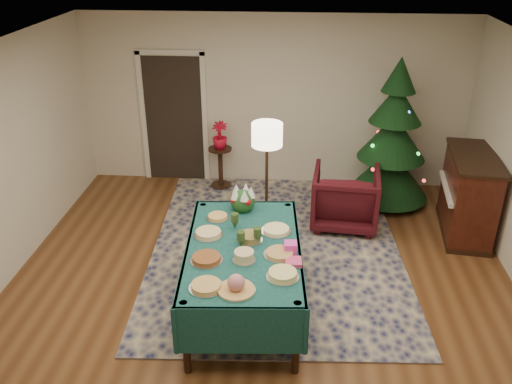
# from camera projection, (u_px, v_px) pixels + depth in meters

# --- Properties ---
(room_shell) EXTENTS (7.00, 7.00, 7.00)m
(room_shell) POSITION_uv_depth(u_px,v_px,m) (257.00, 206.00, 5.33)
(room_shell) COLOR #593319
(room_shell) RESTS_ON ground
(doorway) EXTENTS (1.08, 0.04, 2.16)m
(doorway) POSITION_uv_depth(u_px,v_px,m) (174.00, 116.00, 8.66)
(doorway) COLOR black
(doorway) RESTS_ON ground
(rug) EXTENTS (3.42, 4.37, 0.02)m
(rug) POSITION_uv_depth(u_px,v_px,m) (276.00, 247.00, 7.16)
(rug) COLOR #121744
(rug) RESTS_ON ground
(buffet_table) EXTENTS (1.37, 2.17, 0.81)m
(buffet_table) POSITION_uv_depth(u_px,v_px,m) (243.00, 259.00, 5.73)
(buffet_table) COLOR black
(buffet_table) RESTS_ON ground
(platter_0) EXTENTS (0.33, 0.33, 0.05)m
(platter_0) POSITION_uv_depth(u_px,v_px,m) (206.00, 286.00, 4.99)
(platter_0) COLOR silver
(platter_0) RESTS_ON buffet_table
(platter_1) EXTENTS (0.36, 0.36, 0.18)m
(platter_1) POSITION_uv_depth(u_px,v_px,m) (236.00, 285.00, 4.93)
(platter_1) COLOR silver
(platter_1) RESTS_ON buffet_table
(platter_2) EXTENTS (0.32, 0.32, 0.07)m
(platter_2) POSITION_uv_depth(u_px,v_px,m) (283.00, 275.00, 5.14)
(platter_2) COLOR silver
(platter_2) RESTS_ON buffet_table
(platter_3) EXTENTS (0.33, 0.33, 0.06)m
(platter_3) POSITION_uv_depth(u_px,v_px,m) (206.00, 259.00, 5.40)
(platter_3) COLOR silver
(platter_3) RESTS_ON buffet_table
(platter_4) EXTENTS (0.23, 0.23, 0.11)m
(platter_4) POSITION_uv_depth(u_px,v_px,m) (244.00, 256.00, 5.39)
(platter_4) COLOR silver
(platter_4) RESTS_ON buffet_table
(platter_5) EXTENTS (0.33, 0.33, 0.05)m
(platter_5) POSITION_uv_depth(u_px,v_px,m) (280.00, 254.00, 5.49)
(platter_5) COLOR silver
(platter_5) RESTS_ON buffet_table
(platter_6) EXTENTS (0.32, 0.32, 0.06)m
(platter_6) POSITION_uv_depth(u_px,v_px,m) (208.00, 233.00, 5.84)
(platter_6) COLOR silver
(platter_6) RESTS_ON buffet_table
(platter_7) EXTENTS (0.28, 0.28, 0.08)m
(platter_7) POSITION_uv_depth(u_px,v_px,m) (250.00, 237.00, 5.75)
(platter_7) COLOR silver
(platter_7) RESTS_ON buffet_table
(platter_8) EXTENTS (0.33, 0.33, 0.05)m
(platter_8) POSITION_uv_depth(u_px,v_px,m) (276.00, 230.00, 5.92)
(platter_8) COLOR silver
(platter_8) RESTS_ON buffet_table
(platter_9) EXTENTS (0.26, 0.26, 0.05)m
(platter_9) POSITION_uv_depth(u_px,v_px,m) (218.00, 217.00, 6.19)
(platter_9) COLOR silver
(platter_9) RESTS_ON buffet_table
(goblet_0) EXTENTS (0.09, 0.09, 0.19)m
(goblet_0) POSITION_uv_depth(u_px,v_px,m) (235.00, 221.00, 5.94)
(goblet_0) COLOR #2D471E
(goblet_0) RESTS_ON buffet_table
(goblet_1) EXTENTS (0.09, 0.09, 0.19)m
(goblet_1) POSITION_uv_depth(u_px,v_px,m) (258.00, 235.00, 5.66)
(goblet_1) COLOR #2D471E
(goblet_1) RESTS_ON buffet_table
(goblet_2) EXTENTS (0.09, 0.09, 0.19)m
(goblet_2) POSITION_uv_depth(u_px,v_px,m) (241.00, 239.00, 5.59)
(goblet_2) COLOR #2D471E
(goblet_2) RESTS_ON buffet_table
(napkin_stack) EXTENTS (0.17, 0.17, 0.04)m
(napkin_stack) POSITION_uv_depth(u_px,v_px,m) (293.00, 262.00, 5.35)
(napkin_stack) COLOR #DF3E7B
(napkin_stack) RESTS_ON buffet_table
(gift_box) EXTENTS (0.14, 0.14, 0.11)m
(gift_box) POSITION_uv_depth(u_px,v_px,m) (291.00, 247.00, 5.54)
(gift_box) COLOR #ED41C2
(gift_box) RESTS_ON buffet_table
(centerpiece) EXTENTS (0.29, 0.29, 0.34)m
(centerpiece) POSITION_uv_depth(u_px,v_px,m) (243.00, 199.00, 6.33)
(centerpiece) COLOR #1E4C1E
(centerpiece) RESTS_ON buffet_table
(armchair) EXTENTS (0.97, 0.92, 0.92)m
(armchair) POSITION_uv_depth(u_px,v_px,m) (345.00, 195.00, 7.52)
(armchair) COLOR #400D15
(armchair) RESTS_ON ground
(floor_lamp) EXTENTS (0.39, 0.39, 1.62)m
(floor_lamp) POSITION_uv_depth(u_px,v_px,m) (267.00, 142.00, 6.82)
(floor_lamp) COLOR #A57F3F
(floor_lamp) RESTS_ON ground
(side_table) EXTENTS (0.38, 0.38, 0.67)m
(side_table) POSITION_uv_depth(u_px,v_px,m) (221.00, 168.00, 8.70)
(side_table) COLOR black
(side_table) RESTS_ON ground
(potted_plant) EXTENTS (0.24, 0.43, 0.24)m
(potted_plant) POSITION_uv_depth(u_px,v_px,m) (220.00, 141.00, 8.49)
(potted_plant) COLOR red
(potted_plant) RESTS_ON side_table
(christmas_tree) EXTENTS (1.41, 1.41, 2.22)m
(christmas_tree) POSITION_uv_depth(u_px,v_px,m) (392.00, 140.00, 7.95)
(christmas_tree) COLOR black
(christmas_tree) RESTS_ON ground
(piano) EXTENTS (0.75, 1.37, 1.13)m
(piano) POSITION_uv_depth(u_px,v_px,m) (468.00, 196.00, 7.30)
(piano) COLOR black
(piano) RESTS_ON ground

